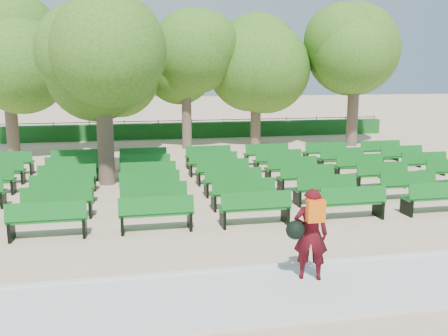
% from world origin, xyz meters
% --- Properties ---
extents(ground, '(120.00, 120.00, 0.00)m').
position_xyz_m(ground, '(0.00, 0.00, 0.00)').
color(ground, tan).
extents(paving, '(30.00, 2.20, 0.06)m').
position_xyz_m(paving, '(0.00, -7.40, 0.03)').
color(paving, silver).
rests_on(paving, ground).
extents(curb, '(30.00, 0.12, 0.10)m').
position_xyz_m(curb, '(0.00, -6.25, 0.05)').
color(curb, silver).
rests_on(curb, ground).
extents(hedge, '(26.00, 0.70, 0.90)m').
position_xyz_m(hedge, '(0.00, 14.00, 0.45)').
color(hedge, '#15541C').
rests_on(hedge, ground).
extents(fence, '(26.00, 0.10, 1.02)m').
position_xyz_m(fence, '(0.00, 14.40, 0.00)').
color(fence, black).
rests_on(fence, ground).
extents(tree_line, '(21.80, 6.80, 7.04)m').
position_xyz_m(tree_line, '(0.00, 10.00, 0.00)').
color(tree_line, '#41741F').
rests_on(tree_line, ground).
extents(bench_array, '(1.89, 0.64, 1.18)m').
position_xyz_m(bench_array, '(0.31, 0.74, 0.10)').
color(bench_array, '#11641B').
rests_on(bench_array, ground).
extents(tree_among, '(4.33, 4.33, 6.33)m').
position_xyz_m(tree_among, '(-3.68, 2.39, 4.34)').
color(tree_among, brown).
rests_on(tree_among, ground).
extents(person, '(0.89, 0.62, 1.79)m').
position_xyz_m(person, '(0.36, -6.97, 0.99)').
color(person, '#430910').
rests_on(person, ground).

